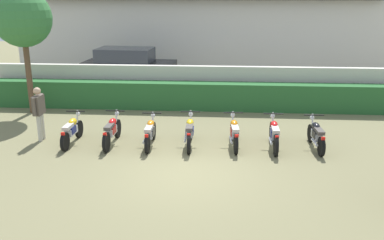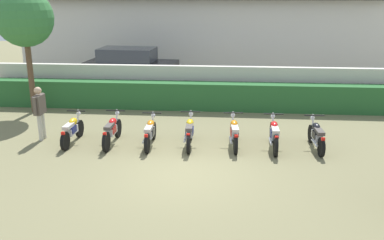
# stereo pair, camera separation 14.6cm
# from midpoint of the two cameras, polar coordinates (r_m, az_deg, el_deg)

# --- Properties ---
(ground) EXTENTS (60.00, 60.00, 0.00)m
(ground) POSITION_cam_midpoint_polar(r_m,az_deg,el_deg) (10.93, -1.29, -7.20)
(ground) COLOR olive
(building) EXTENTS (22.34, 6.50, 8.15)m
(building) POSITION_cam_midpoint_polar(r_m,az_deg,el_deg) (26.94, 2.26, 16.05)
(building) COLOR silver
(building) RESTS_ON ground
(compound_wall) EXTENTS (21.22, 0.30, 1.64)m
(compound_wall) POSITION_cam_midpoint_polar(r_m,az_deg,el_deg) (17.29, 0.91, 4.73)
(compound_wall) COLOR beige
(compound_wall) RESTS_ON ground
(hedge_row) EXTENTS (16.98, 0.70, 1.08)m
(hedge_row) POSITION_cam_midpoint_polar(r_m,az_deg,el_deg) (16.67, 0.76, 3.29)
(hedge_row) COLOR #28602D
(hedge_row) RESTS_ON ground
(parked_car) EXTENTS (4.61, 2.32, 1.89)m
(parked_car) POSITION_cam_midpoint_polar(r_m,az_deg,el_deg) (21.25, -8.85, 7.14)
(parked_car) COLOR black
(parked_car) RESTS_ON ground
(tree_near_inspector) EXTENTS (2.15, 2.15, 4.69)m
(tree_near_inspector) POSITION_cam_midpoint_polar(r_m,az_deg,el_deg) (17.00, -22.43, 12.71)
(tree_near_inspector) COLOR brown
(tree_near_inspector) RESTS_ON ground
(motorcycle_in_row_0) EXTENTS (0.60, 1.77, 0.94)m
(motorcycle_in_row_0) POSITION_cam_midpoint_polar(r_m,az_deg,el_deg) (13.35, -16.44, -1.37)
(motorcycle_in_row_0) COLOR black
(motorcycle_in_row_0) RESTS_ON ground
(motorcycle_in_row_1) EXTENTS (0.60, 1.91, 0.96)m
(motorcycle_in_row_1) POSITION_cam_midpoint_polar(r_m,az_deg,el_deg) (12.99, -11.24, -1.43)
(motorcycle_in_row_1) COLOR black
(motorcycle_in_row_1) RESTS_ON ground
(motorcycle_in_row_2) EXTENTS (0.60, 1.78, 0.94)m
(motorcycle_in_row_2) POSITION_cam_midpoint_polar(r_m,az_deg,el_deg) (12.68, -6.07, -1.70)
(motorcycle_in_row_2) COLOR black
(motorcycle_in_row_2) RESTS_ON ground
(motorcycle_in_row_3) EXTENTS (0.60, 1.90, 0.98)m
(motorcycle_in_row_3) POSITION_cam_midpoint_polar(r_m,az_deg,el_deg) (12.62, -0.64, -1.60)
(motorcycle_in_row_3) COLOR black
(motorcycle_in_row_3) RESTS_ON ground
(motorcycle_in_row_4) EXTENTS (0.60, 1.85, 0.95)m
(motorcycle_in_row_4) POSITION_cam_midpoint_polar(r_m,az_deg,el_deg) (12.65, 5.46, -1.70)
(motorcycle_in_row_4) COLOR black
(motorcycle_in_row_4) RESTS_ON ground
(motorcycle_in_row_5) EXTENTS (0.60, 1.86, 0.97)m
(motorcycle_in_row_5) POSITION_cam_midpoint_polar(r_m,az_deg,el_deg) (12.65, 10.83, -1.87)
(motorcycle_in_row_5) COLOR black
(motorcycle_in_row_5) RESTS_ON ground
(motorcycle_in_row_6) EXTENTS (0.60, 1.77, 0.94)m
(motorcycle_in_row_6) POSITION_cam_midpoint_polar(r_m,az_deg,el_deg) (12.93, 16.34, -1.95)
(motorcycle_in_row_6) COLOR black
(motorcycle_in_row_6) RESTS_ON ground
(inspector_person) EXTENTS (0.23, 0.68, 1.71)m
(inspector_person) POSITION_cam_midpoint_polar(r_m,az_deg,el_deg) (13.86, -20.50, 1.41)
(inspector_person) COLOR beige
(inspector_person) RESTS_ON ground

